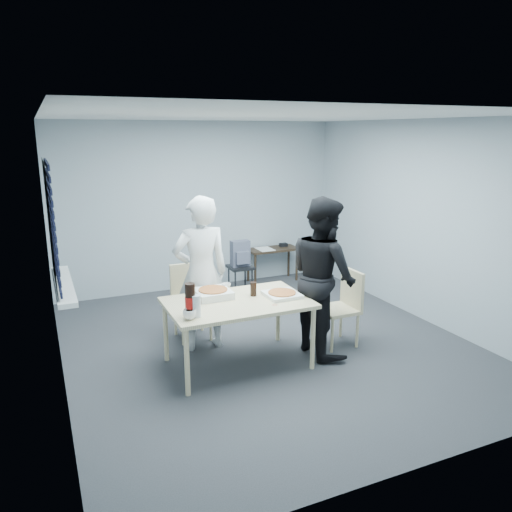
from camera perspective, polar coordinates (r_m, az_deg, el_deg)
name	(u,v)px	position (r m, az deg, el deg)	size (l,w,h in m)	color
room	(54,233)	(5.45, -22.06, 2.43)	(5.00, 5.00, 5.00)	#2E2F33
dining_table	(238,306)	(5.25, -2.11, -5.79)	(1.48, 0.94, 0.72)	beige
chair_far	(190,295)	(6.11, -7.56, -4.49)	(0.42, 0.42, 0.89)	beige
chair_right	(344,302)	(5.92, 10.03, -5.20)	(0.42, 0.42, 0.89)	beige
person_white	(201,274)	(5.65, -6.29, -2.03)	(0.65, 0.42, 1.77)	silver
person_black	(323,276)	(5.58, 7.64, -2.27)	(0.86, 0.47, 1.77)	black
side_table	(273,253)	(8.28, 1.91, 0.36)	(0.84, 0.37, 0.56)	#38271D
stool	(240,273)	(7.50, -1.81, -1.95)	(0.35, 0.35, 0.49)	black
backpack	(240,254)	(7.41, -1.79, 0.25)	(0.28, 0.20, 0.39)	#585B65
pizza_box_a	(213,293)	(5.36, -4.93, -4.25)	(0.37, 0.37, 0.09)	white
pizza_box_b	(282,294)	(5.38, 2.99, -4.38)	(0.35, 0.35, 0.05)	white
mug_a	(190,314)	(4.77, -7.61, -6.62)	(0.12, 0.12, 0.10)	white
mug_b	(226,287)	(5.53, -3.41, -3.60)	(0.10, 0.10, 0.09)	white
cola_glass	(253,289)	(5.37, -0.30, -3.79)	(0.07, 0.07, 0.15)	black
soda_bottle	(190,301)	(4.80, -7.51, -5.08)	(0.10, 0.10, 0.33)	black
plastic_cups	(196,306)	(4.81, -6.86, -5.69)	(0.09, 0.09, 0.21)	silver
rubber_band	(275,305)	(5.12, 2.16, -5.61)	(0.05, 0.05, 0.00)	red
papers	(265,249)	(8.18, 1.02, 0.80)	(0.25, 0.33, 0.01)	white
black_box	(283,245)	(8.39, 3.14, 1.28)	(0.13, 0.09, 0.05)	black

